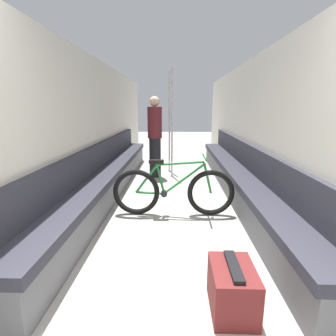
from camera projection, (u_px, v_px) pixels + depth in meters
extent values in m
cube|color=beige|center=(92.00, 128.00, 4.29)|extent=(0.10, 9.85, 2.26)
cube|color=beige|center=(256.00, 129.00, 4.21)|extent=(0.10, 9.85, 2.26)
cube|color=#5B5B60|center=(111.00, 183.00, 4.52)|extent=(0.35, 5.95, 0.38)
cube|color=#2D2D38|center=(110.00, 170.00, 4.47)|extent=(0.41, 5.95, 0.10)
cube|color=#2D2D38|center=(99.00, 155.00, 4.42)|extent=(0.07, 5.95, 0.40)
cube|color=#5B5B60|center=(236.00, 184.00, 4.46)|extent=(0.35, 5.95, 0.38)
cube|color=#2D2D38|center=(237.00, 171.00, 4.40)|extent=(0.41, 5.95, 0.10)
cube|color=#2D2D38|center=(248.00, 156.00, 4.34)|extent=(0.07, 5.95, 0.40)
torus|color=black|center=(136.00, 192.00, 3.62)|extent=(0.64, 0.07, 0.64)
torus|color=black|center=(211.00, 193.00, 3.58)|extent=(0.64, 0.07, 0.64)
cylinder|color=#237533|center=(150.00, 193.00, 3.61)|extent=(0.39, 0.03, 0.05)
cylinder|color=#237533|center=(146.00, 179.00, 3.57)|extent=(0.31, 0.03, 0.39)
cylinder|color=#237533|center=(160.00, 178.00, 3.56)|extent=(0.13, 0.03, 0.46)
cylinder|color=#237533|center=(184.00, 179.00, 3.55)|extent=(0.56, 0.03, 0.44)
cylinder|color=#237533|center=(180.00, 163.00, 3.50)|extent=(0.64, 0.03, 0.08)
cylinder|color=#237533|center=(208.00, 178.00, 3.54)|extent=(0.13, 0.03, 0.43)
cylinder|color=black|center=(164.00, 194.00, 3.61)|extent=(0.09, 0.06, 0.09)
cube|color=black|center=(156.00, 161.00, 3.51)|extent=(0.20, 0.07, 0.04)
cylinder|color=#237533|center=(204.00, 157.00, 3.47)|extent=(0.02, 0.46, 0.02)
cylinder|color=gray|center=(169.00, 171.00, 6.16)|extent=(0.08, 0.08, 0.01)
cylinder|color=silver|center=(169.00, 123.00, 5.91)|extent=(0.04, 0.04, 2.24)
cylinder|color=gray|center=(172.00, 176.00, 5.71)|extent=(0.08, 0.08, 0.01)
cylinder|color=silver|center=(172.00, 124.00, 5.45)|extent=(0.04, 0.04, 2.24)
cylinder|color=black|center=(155.00, 157.00, 5.60)|extent=(0.25, 0.25, 0.84)
cylinder|color=#5B1E23|center=(155.00, 122.00, 5.44)|extent=(0.30, 0.30, 0.64)
sphere|color=beige|center=(154.00, 101.00, 5.34)|extent=(0.21, 0.21, 0.21)
cube|color=maroon|center=(232.00, 289.00, 1.91)|extent=(0.31, 0.44, 0.35)
cube|color=black|center=(234.00, 266.00, 1.87)|extent=(0.08, 0.38, 0.03)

